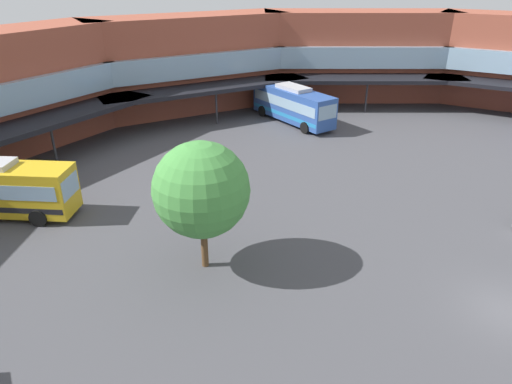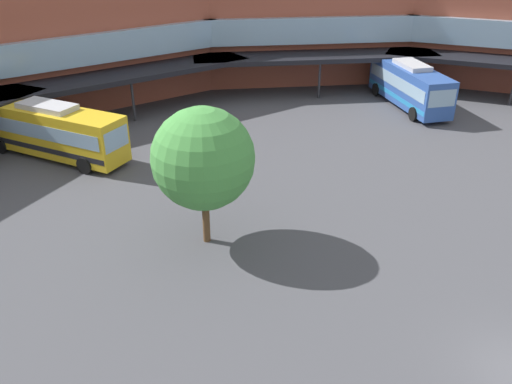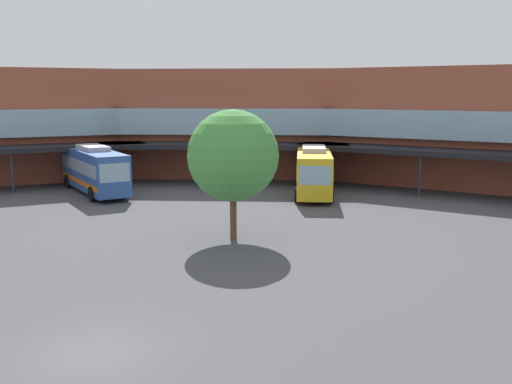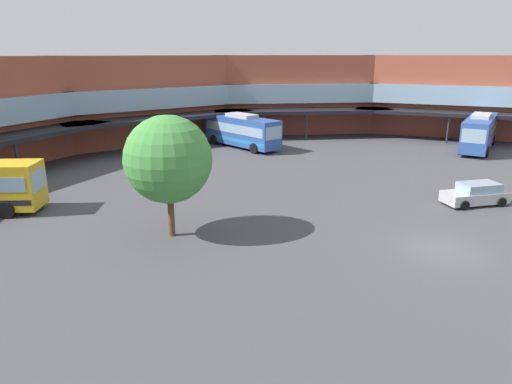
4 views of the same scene
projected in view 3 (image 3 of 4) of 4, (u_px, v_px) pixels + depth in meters
The scene contains 5 objects.
ground_plane at pixel (94, 354), 18.08m from camera, with size 128.37×128.37×0.00m, color #47474C.
station_building at pixel (368, 141), 35.55m from camera, with size 85.47×51.20×9.83m.
bus_0 at pixel (94, 169), 46.53m from camera, with size 10.76×7.22×3.72m.
bus_1 at pixel (314, 170), 46.06m from camera, with size 7.27×10.85×3.69m.
plaza_tree at pixel (233, 156), 31.60m from camera, with size 4.88×4.88×6.93m.
Camera 3 is at (13.19, -11.82, 7.82)m, focal length 41.97 mm.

